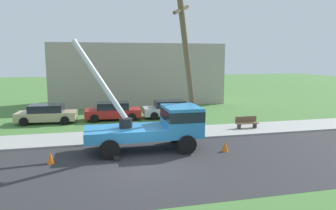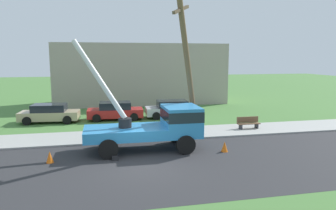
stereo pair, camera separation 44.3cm
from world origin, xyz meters
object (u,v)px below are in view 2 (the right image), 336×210
at_px(utility_truck, 158,124).
at_px(parked_sedan_tan, 50,113).
at_px(traffic_cone_curbside, 186,138).
at_px(parked_sedan_silver, 172,109).
at_px(park_bench, 248,123).
at_px(traffic_cone_ahead, 225,147).
at_px(traffic_cone_behind, 50,157).
at_px(parked_sedan_red, 115,111).
at_px(leaning_utility_pole, 188,67).

relative_size(utility_truck, parked_sedan_tan, 1.49).
distance_m(traffic_cone_curbside, parked_sedan_silver, 8.02).
bearing_deg(park_bench, parked_sedan_tan, 157.83).
relative_size(traffic_cone_ahead, park_bench, 0.35).
bearing_deg(traffic_cone_curbside, traffic_cone_behind, -163.41).
bearing_deg(traffic_cone_ahead, parked_sedan_tan, 135.06).
bearing_deg(parked_sedan_silver, park_bench, -53.95).
xyz_separation_m(utility_truck, parked_sedan_tan, (-6.85, 8.94, -0.70)).
xyz_separation_m(utility_truck, traffic_cone_ahead, (3.38, -1.27, -1.13)).
relative_size(traffic_cone_curbside, parked_sedan_tan, 0.12).
bearing_deg(parked_sedan_red, parked_sedan_tan, -179.17).
bearing_deg(traffic_cone_curbside, parked_sedan_silver, 82.72).
height_order(utility_truck, traffic_cone_ahead, utility_truck).
relative_size(utility_truck, parked_sedan_silver, 1.51).
distance_m(parked_sedan_red, parked_sedan_silver, 4.71).
height_order(traffic_cone_ahead, parked_sedan_tan, parked_sedan_tan).
distance_m(leaning_utility_pole, parked_sedan_tan, 12.38).
bearing_deg(parked_sedan_silver, traffic_cone_behind, -129.56).
bearing_deg(leaning_utility_pole, parked_sedan_red, 115.91).
xyz_separation_m(leaning_utility_pole, parked_sedan_silver, (0.88, 7.83, -3.73)).
bearing_deg(traffic_cone_curbside, traffic_cone_ahead, -56.47).
distance_m(parked_sedan_tan, parked_sedan_red, 5.03).
bearing_deg(traffic_cone_behind, traffic_cone_curbside, 16.59).
xyz_separation_m(parked_sedan_tan, parked_sedan_silver, (9.73, 0.02, 0.00)).
xyz_separation_m(parked_sedan_silver, park_bench, (4.13, -5.67, -0.25)).
bearing_deg(park_bench, leaning_utility_pole, -156.70).
bearing_deg(park_bench, traffic_cone_curbside, -156.14).
xyz_separation_m(traffic_cone_ahead, parked_sedan_silver, (-0.50, 10.24, 0.43)).
bearing_deg(parked_sedan_tan, leaning_utility_pole, -41.40).
xyz_separation_m(utility_truck, traffic_cone_curbside, (1.86, 1.02, -1.13)).
relative_size(traffic_cone_behind, parked_sedan_silver, 0.13).
distance_m(utility_truck, traffic_cone_behind, 5.73).
height_order(utility_truck, parked_sedan_red, utility_truck).
relative_size(traffic_cone_ahead, parked_sedan_silver, 0.13).
distance_m(leaning_utility_pole, parked_sedan_red, 9.52).
distance_m(leaning_utility_pole, traffic_cone_ahead, 5.01).
relative_size(parked_sedan_tan, parked_sedan_silver, 1.01).
height_order(traffic_cone_curbside, parked_sedan_silver, parked_sedan_silver).
height_order(traffic_cone_behind, parked_sedan_silver, parked_sedan_silver).
relative_size(traffic_cone_behind, parked_sedan_tan, 0.12).
height_order(traffic_cone_curbside, parked_sedan_tan, parked_sedan_tan).
height_order(traffic_cone_behind, parked_sedan_red, parked_sedan_red).
xyz_separation_m(traffic_cone_behind, parked_sedan_silver, (8.37, 10.14, 0.43)).
bearing_deg(leaning_utility_pole, parked_sedan_tan, 138.60).
bearing_deg(utility_truck, parked_sedan_tan, 127.47).
bearing_deg(traffic_cone_ahead, parked_sedan_red, 116.86).
bearing_deg(utility_truck, parked_sedan_silver, 72.20).
relative_size(leaning_utility_pole, traffic_cone_curbside, 15.49).
relative_size(parked_sedan_tan, parked_sedan_red, 1.01).
relative_size(parked_sedan_red, parked_sedan_silver, 1.00).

